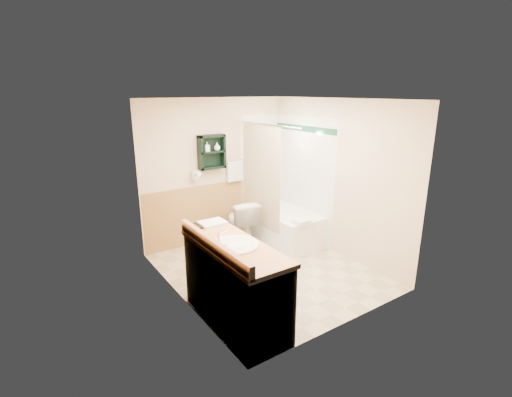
{
  "coord_description": "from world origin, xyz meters",
  "views": [
    {
      "loc": [
        -2.84,
        -3.91,
        2.51
      ],
      "look_at": [
        -0.05,
        0.2,
        1.05
      ],
      "focal_mm": 26.0,
      "sensor_mm": 36.0,
      "label": 1
    }
  ],
  "objects_px": {
    "soap_bottle_a": "(207,149)",
    "soap_bottle_b": "(217,147)",
    "hair_dryer": "(195,175)",
    "vanity_book": "(191,220)",
    "wall_shelf": "(212,152)",
    "toilet": "(241,222)",
    "bathtub": "(282,224)",
    "vanity": "(235,284)"
  },
  "relations": [
    {
      "from": "soap_bottle_a",
      "to": "soap_bottle_b",
      "type": "distance_m",
      "value": 0.18
    },
    {
      "from": "hair_dryer",
      "to": "vanity_book",
      "type": "height_order",
      "value": "hair_dryer"
    },
    {
      "from": "wall_shelf",
      "to": "soap_bottle_a",
      "type": "relative_size",
      "value": 3.6
    },
    {
      "from": "hair_dryer",
      "to": "soap_bottle_b",
      "type": "distance_m",
      "value": 0.57
    },
    {
      "from": "wall_shelf",
      "to": "toilet",
      "type": "bearing_deg",
      "value": -44.26
    },
    {
      "from": "bathtub",
      "to": "soap_bottle_a",
      "type": "distance_m",
      "value": 1.83
    },
    {
      "from": "toilet",
      "to": "vanity_book",
      "type": "bearing_deg",
      "value": 51.15
    },
    {
      "from": "toilet",
      "to": "soap_bottle_a",
      "type": "height_order",
      "value": "soap_bottle_a"
    },
    {
      "from": "toilet",
      "to": "wall_shelf",
      "type": "bearing_deg",
      "value": -32.34
    },
    {
      "from": "wall_shelf",
      "to": "hair_dryer",
      "type": "xyz_separation_m",
      "value": [
        -0.3,
        0.02,
        -0.35
      ]
    },
    {
      "from": "bathtub",
      "to": "soap_bottle_a",
      "type": "relative_size",
      "value": 9.81
    },
    {
      "from": "vanity",
      "to": "soap_bottle_b",
      "type": "relative_size",
      "value": 11.28
    },
    {
      "from": "vanity",
      "to": "wall_shelf",
      "type": "bearing_deg",
      "value": 67.74
    },
    {
      "from": "bathtub",
      "to": "soap_bottle_b",
      "type": "xyz_separation_m",
      "value": [
        -0.93,
        0.56,
        1.35
      ]
    },
    {
      "from": "hair_dryer",
      "to": "soap_bottle_a",
      "type": "height_order",
      "value": "soap_bottle_a"
    },
    {
      "from": "bathtub",
      "to": "vanity_book",
      "type": "bearing_deg",
      "value": -156.64
    },
    {
      "from": "toilet",
      "to": "vanity_book",
      "type": "distance_m",
      "value": 1.92
    },
    {
      "from": "vanity",
      "to": "toilet",
      "type": "height_order",
      "value": "vanity"
    },
    {
      "from": "bathtub",
      "to": "soap_bottle_a",
      "type": "xyz_separation_m",
      "value": [
        -1.11,
        0.56,
        1.34
      ]
    },
    {
      "from": "toilet",
      "to": "soap_bottle_a",
      "type": "bearing_deg",
      "value": -25.57
    },
    {
      "from": "bathtub",
      "to": "wall_shelf",
      "type": "bearing_deg",
      "value": 151.09
    },
    {
      "from": "hair_dryer",
      "to": "soap_bottle_b",
      "type": "height_order",
      "value": "soap_bottle_b"
    },
    {
      "from": "hair_dryer",
      "to": "toilet",
      "type": "height_order",
      "value": "hair_dryer"
    },
    {
      "from": "soap_bottle_b",
      "to": "vanity",
      "type": "bearing_deg",
      "value": -114.42
    },
    {
      "from": "vanity",
      "to": "toilet",
      "type": "bearing_deg",
      "value": 56.49
    },
    {
      "from": "hair_dryer",
      "to": "bathtub",
      "type": "relative_size",
      "value": 0.16
    },
    {
      "from": "hair_dryer",
      "to": "bathtub",
      "type": "xyz_separation_m",
      "value": [
        1.33,
        -0.59,
        -0.94
      ]
    },
    {
      "from": "wall_shelf",
      "to": "vanity",
      "type": "distance_m",
      "value": 2.6
    },
    {
      "from": "toilet",
      "to": "bathtub",
      "type": "bearing_deg",
      "value": 172.81
    },
    {
      "from": "toilet",
      "to": "soap_bottle_b",
      "type": "distance_m",
      "value": 1.3
    },
    {
      "from": "wall_shelf",
      "to": "soap_bottle_b",
      "type": "relative_size",
      "value": 4.24
    },
    {
      "from": "vanity_book",
      "to": "soap_bottle_b",
      "type": "distance_m",
      "value": 1.95
    },
    {
      "from": "soap_bottle_a",
      "to": "soap_bottle_b",
      "type": "xyz_separation_m",
      "value": [
        0.18,
        0.0,
        0.02
      ]
    },
    {
      "from": "soap_bottle_a",
      "to": "wall_shelf",
      "type": "bearing_deg",
      "value": 3.39
    },
    {
      "from": "toilet",
      "to": "soap_bottle_a",
      "type": "xyz_separation_m",
      "value": [
        -0.42,
        0.32,
        1.22
      ]
    },
    {
      "from": "hair_dryer",
      "to": "vanity_book",
      "type": "distance_m",
      "value": 1.68
    },
    {
      "from": "vanity",
      "to": "bathtub",
      "type": "bearing_deg",
      "value": 40.16
    },
    {
      "from": "soap_bottle_a",
      "to": "vanity",
      "type": "bearing_deg",
      "value": -110.39
    },
    {
      "from": "vanity",
      "to": "soap_bottle_a",
      "type": "distance_m",
      "value": 2.59
    },
    {
      "from": "wall_shelf",
      "to": "soap_bottle_a",
      "type": "xyz_separation_m",
      "value": [
        -0.08,
        -0.01,
        0.05
      ]
    },
    {
      "from": "wall_shelf",
      "to": "soap_bottle_b",
      "type": "bearing_deg",
      "value": -3.01
    },
    {
      "from": "wall_shelf",
      "to": "toilet",
      "type": "xyz_separation_m",
      "value": [
        0.34,
        -0.33,
        -1.17
      ]
    }
  ]
}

